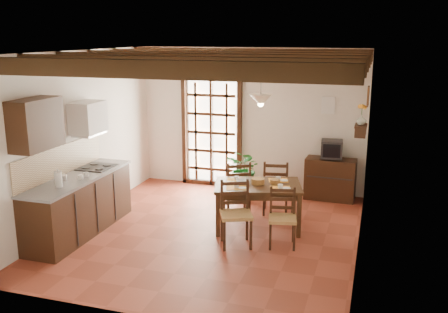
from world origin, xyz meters
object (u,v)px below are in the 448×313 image
at_px(chair_far_left, 237,196).
at_px(potted_plant, 245,168).
at_px(chair_near_right, 282,228).
at_px(chair_far_right, 275,196).
at_px(dining_table, 258,190).
at_px(pendant_lamp, 261,99).
at_px(crt_tv, 332,149).
at_px(chair_near_left, 236,226).
at_px(sideboard, 330,179).
at_px(kitchen_counter, 79,204).

relative_size(chair_far_left, potted_plant, 0.48).
distance_m(chair_near_right, chair_far_right, 1.39).
relative_size(dining_table, pendant_lamp, 1.82).
distance_m(dining_table, chair_far_left, 0.84).
bearing_deg(dining_table, crt_tv, 46.12).
distance_m(chair_far_right, pendant_lamp, 1.90).
bearing_deg(chair_near_left, sideboard, 43.09).
relative_size(chair_near_left, potted_plant, 0.50).
bearing_deg(kitchen_counter, pendant_lamp, 23.15).
distance_m(sideboard, pendant_lamp, 2.59).
bearing_deg(chair_far_right, chair_near_left, 69.67).
bearing_deg(chair_far_left, potted_plant, -113.56).
distance_m(chair_far_left, pendant_lamp, 1.91).
bearing_deg(chair_far_right, crt_tv, -138.29).
distance_m(kitchen_counter, chair_far_right, 3.28).
xyz_separation_m(chair_near_right, sideboard, (0.46, 2.38, 0.12)).
distance_m(chair_near_right, crt_tv, 2.52).
height_order(chair_far_right, potted_plant, potted_plant).
bearing_deg(chair_far_left, chair_near_left, 76.40).
bearing_deg(sideboard, chair_near_left, -111.21).
xyz_separation_m(chair_far_left, crt_tv, (1.48, 1.23, 0.68)).
bearing_deg(crt_tv, chair_far_right, -132.97).
xyz_separation_m(chair_near_right, crt_tv, (0.46, 2.38, 0.70)).
relative_size(chair_near_right, chair_far_right, 0.90).
xyz_separation_m(kitchen_counter, crt_tv, (3.58, 2.82, 0.50)).
bearing_deg(crt_tv, chair_near_right, -105.36).
relative_size(chair_near_left, chair_far_right, 1.01).
xyz_separation_m(chair_near_right, pendant_lamp, (-0.51, 0.68, 1.81)).
bearing_deg(chair_near_right, chair_near_left, -176.40).
distance_m(dining_table, potted_plant, 1.57).
xyz_separation_m(chair_near_left, chair_far_right, (0.28, 1.51, -0.00)).
xyz_separation_m(chair_far_left, pendant_lamp, (0.51, -0.48, 1.78)).
relative_size(chair_near_left, pendant_lamp, 1.15).
height_order(chair_far_left, potted_plant, potted_plant).
bearing_deg(chair_near_left, crt_tv, 43.04).
height_order(chair_near_right, chair_far_left, chair_far_left).
height_order(dining_table, pendant_lamp, pendant_lamp).
bearing_deg(sideboard, potted_plant, -164.79).
xyz_separation_m(chair_far_right, pendant_lamp, (-0.14, -0.66, 1.78)).
height_order(chair_near_left, crt_tv, crt_tv).
height_order(chair_far_left, pendant_lamp, pendant_lamp).
distance_m(dining_table, pendant_lamp, 1.44).
xyz_separation_m(chair_far_left, chair_far_right, (0.65, 0.18, 0.00)).
distance_m(dining_table, chair_near_right, 0.86).
height_order(chair_near_right, potted_plant, potted_plant).
bearing_deg(potted_plant, crt_tv, 12.76).
height_order(kitchen_counter, pendant_lamp, pendant_lamp).
relative_size(dining_table, chair_far_right, 1.60).
xyz_separation_m(chair_far_right, sideboard, (0.83, 1.05, 0.09)).
bearing_deg(sideboard, pendant_lamp, -117.37).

